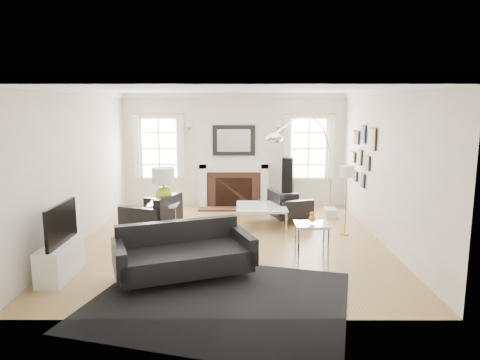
{
  "coord_description": "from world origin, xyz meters",
  "views": [
    {
      "loc": [
        0.17,
        -7.63,
        2.42
      ],
      "look_at": [
        0.16,
        0.3,
        1.1
      ],
      "focal_mm": 32.0,
      "sensor_mm": 36.0,
      "label": 1
    }
  ],
  "objects_px": {
    "arc_floor_lamp": "(305,164)",
    "armchair_right": "(287,207)",
    "fireplace": "(234,186)",
    "armchair_left": "(155,216)",
    "sofa": "(183,254)",
    "coffee_table": "(261,207)",
    "gourd_lamp": "(163,183)"
  },
  "relations": [
    {
      "from": "coffee_table",
      "to": "arc_floor_lamp",
      "type": "relative_size",
      "value": 0.43
    },
    {
      "from": "fireplace",
      "to": "armchair_left",
      "type": "bearing_deg",
      "value": -122.1
    },
    {
      "from": "armchair_right",
      "to": "coffee_table",
      "type": "distance_m",
      "value": 0.74
    },
    {
      "from": "fireplace",
      "to": "armchair_left",
      "type": "distance_m",
      "value": 2.82
    },
    {
      "from": "armchair_left",
      "to": "coffee_table",
      "type": "distance_m",
      "value": 2.16
    },
    {
      "from": "armchair_right",
      "to": "arc_floor_lamp",
      "type": "distance_m",
      "value": 1.03
    },
    {
      "from": "sofa",
      "to": "coffee_table",
      "type": "xyz_separation_m",
      "value": [
        1.25,
        2.66,
        0.07
      ]
    },
    {
      "from": "fireplace",
      "to": "coffee_table",
      "type": "relative_size",
      "value": 1.67
    },
    {
      "from": "fireplace",
      "to": "armchair_right",
      "type": "relative_size",
      "value": 1.66
    },
    {
      "from": "sofa",
      "to": "gourd_lamp",
      "type": "bearing_deg",
      "value": 106.94
    },
    {
      "from": "armchair_left",
      "to": "gourd_lamp",
      "type": "xyz_separation_m",
      "value": [
        0.19,
        0.02,
        0.66
      ]
    },
    {
      "from": "sofa",
      "to": "arc_floor_lamp",
      "type": "xyz_separation_m",
      "value": [
        2.17,
        2.91,
        0.93
      ]
    },
    {
      "from": "fireplace",
      "to": "armchair_right",
      "type": "bearing_deg",
      "value": -49.91
    },
    {
      "from": "gourd_lamp",
      "to": "coffee_table",
      "type": "bearing_deg",
      "value": 15.46
    },
    {
      "from": "arc_floor_lamp",
      "to": "gourd_lamp",
      "type": "bearing_deg",
      "value": -164.43
    },
    {
      "from": "arc_floor_lamp",
      "to": "armchair_right",
      "type": "bearing_deg",
      "value": 151.34
    },
    {
      "from": "armchair_left",
      "to": "arc_floor_lamp",
      "type": "height_order",
      "value": "arc_floor_lamp"
    },
    {
      "from": "fireplace",
      "to": "armchair_right",
      "type": "xyz_separation_m",
      "value": [
        1.18,
        -1.41,
        -0.23
      ]
    },
    {
      "from": "fireplace",
      "to": "coffee_table",
      "type": "distance_m",
      "value": 1.94
    },
    {
      "from": "fireplace",
      "to": "gourd_lamp",
      "type": "relative_size",
      "value": 2.49
    },
    {
      "from": "armchair_left",
      "to": "armchair_right",
      "type": "height_order",
      "value": "armchair_left"
    },
    {
      "from": "sofa",
      "to": "coffee_table",
      "type": "relative_size",
      "value": 2.1
    },
    {
      "from": "armchair_left",
      "to": "sofa",
      "type": "bearing_deg",
      "value": -68.41
    },
    {
      "from": "armchair_left",
      "to": "gourd_lamp",
      "type": "bearing_deg",
      "value": 4.82
    },
    {
      "from": "armchair_right",
      "to": "coffee_table",
      "type": "height_order",
      "value": "armchair_right"
    },
    {
      "from": "sofa",
      "to": "gourd_lamp",
      "type": "height_order",
      "value": "gourd_lamp"
    },
    {
      "from": "fireplace",
      "to": "armchair_left",
      "type": "relative_size",
      "value": 1.4
    },
    {
      "from": "armchair_left",
      "to": "coffee_table",
      "type": "relative_size",
      "value": 1.19
    },
    {
      "from": "fireplace",
      "to": "sofa",
      "type": "distance_m",
      "value": 4.55
    },
    {
      "from": "sofa",
      "to": "gourd_lamp",
      "type": "distance_m",
      "value": 2.33
    },
    {
      "from": "fireplace",
      "to": "sofa",
      "type": "height_order",
      "value": "fireplace"
    },
    {
      "from": "fireplace",
      "to": "armchair_right",
      "type": "height_order",
      "value": "fireplace"
    }
  ]
}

